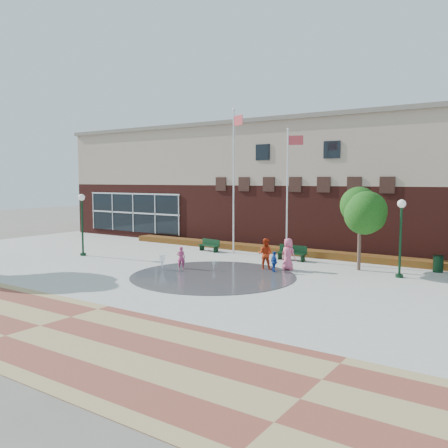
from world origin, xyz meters
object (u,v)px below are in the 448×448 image
Objects in this scene: trash_can at (438,264)px; child_splash at (181,258)px; flagpole_right at (288,187)px; bench_left at (209,248)px; flagpole_left at (234,173)px.

trash_can is 0.73× the size of child_splash.
flagpole_right reaches higher than trash_can.
flagpole_right is 8.73× the size of trash_can.
trash_can reaches higher than bench_left.
flagpole_left is 10.48× the size of trash_can.
flagpole_right is at bearing -171.56° from trash_can.
flagpole_left is at bearing -116.21° from child_splash.
flagpole_left is 5.49× the size of bench_left.
flagpole_right is at bearing -155.03° from child_splash.
flagpole_right is 7.75m from child_splash.
flagpole_right is 4.58× the size of bench_left.
flagpole_right is at bearing 7.68° from bench_left.
bench_left is at bearing -99.99° from child_splash.
bench_left is 6.50m from child_splash.
bench_left is (-6.11, 0.34, -4.18)m from flagpole_right.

